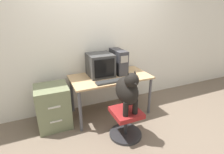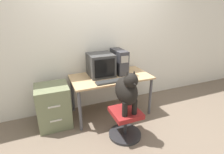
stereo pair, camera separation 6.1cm
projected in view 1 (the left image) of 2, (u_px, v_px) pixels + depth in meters
name	position (u px, v px, depth m)	size (l,w,h in m)	color
ground_plane	(119.00, 122.00, 3.01)	(12.00, 12.00, 0.00)	#6B5B4C
wall_back	(101.00, 39.00, 3.21)	(8.00, 0.05, 2.60)	silver
desk	(110.00, 80.00, 3.09)	(1.38, 0.72, 0.72)	tan
crt_monitor	(100.00, 65.00, 3.02)	(0.42, 0.43, 0.39)	#383838
pc_tower	(118.00, 61.00, 3.16)	(0.18, 0.46, 0.42)	#333338
keyboard	(110.00, 82.00, 2.78)	(0.45, 0.14, 0.03)	#2D2D2D
computer_mouse	(127.00, 79.00, 2.87)	(0.07, 0.04, 0.03)	beige
office_chair	(126.00, 122.00, 2.62)	(0.49, 0.49, 0.44)	#262628
dog	(128.00, 90.00, 2.41)	(0.27, 0.49, 0.64)	black
filing_cabinet	(53.00, 106.00, 2.82)	(0.51, 0.52, 0.70)	#6B7251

